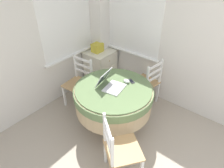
{
  "coord_description": "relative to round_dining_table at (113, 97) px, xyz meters",
  "views": [
    {
      "loc": [
        -0.96,
        0.08,
        2.46
      ],
      "look_at": [
        1.03,
        1.69,
        0.68
      ],
      "focal_mm": 32.0,
      "sensor_mm": 36.0,
      "label": 1
    }
  ],
  "objects": [
    {
      "name": "dining_chair_near_right_window",
      "position": [
        0.83,
        -0.09,
        -0.14
      ],
      "size": [
        0.48,
        0.47,
        0.9
      ],
      "color": "tan",
      "rests_on": "ground_plane"
    },
    {
      "name": "round_dining_table",
      "position": [
        0.0,
        0.0,
        0.0
      ],
      "size": [
        1.18,
        1.18,
        0.76
      ],
      "color": "#4C3D2D",
      "rests_on": "ground_plane"
    },
    {
      "name": "cell_phone",
      "position": [
        0.3,
        -0.11,
        0.17
      ],
      "size": [
        0.1,
        0.14,
        0.01
      ],
      "color": "#2D2D33",
      "rests_on": "round_dining_table"
    },
    {
      "name": "computer_mouse",
      "position": [
        0.23,
        -0.07,
        0.2
      ],
      "size": [
        0.07,
        0.1,
        0.05
      ],
      "color": "white",
      "rests_on": "round_dining_table"
    },
    {
      "name": "storage_box",
      "position": [
        0.79,
        1.04,
        0.23
      ],
      "size": [
        0.2,
        0.17,
        0.17
      ],
      "color": "gold",
      "rests_on": "corner_cabinet"
    },
    {
      "name": "dining_chair_near_back_window",
      "position": [
        0.07,
        0.84,
        -0.14
      ],
      "size": [
        0.45,
        0.46,
        0.9
      ],
      "color": "tan",
      "rests_on": "ground_plane"
    },
    {
      "name": "laptop",
      "position": [
        -0.01,
        0.05,
        0.22
      ],
      "size": [
        0.37,
        0.41,
        0.24
      ],
      "color": "white",
      "rests_on": "round_dining_table"
    },
    {
      "name": "corner_room_shell",
      "position": [
        0.28,
        0.24,
        0.69
      ],
      "size": [
        4.28,
        4.69,
        2.55
      ],
      "color": "silver",
      "rests_on": "ground_plane"
    },
    {
      "name": "dining_chair_camera_near",
      "position": [
        -0.61,
        -0.58,
        -0.14
      ],
      "size": [
        0.59,
        0.59,
        0.9
      ],
      "color": "tan",
      "rests_on": "ground_plane"
    },
    {
      "name": "corner_cabinet",
      "position": [
        0.84,
        1.01,
        -0.22
      ],
      "size": [
        0.56,
        0.51,
        0.73
      ],
      "color": "silver",
      "rests_on": "ground_plane"
    }
  ]
}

